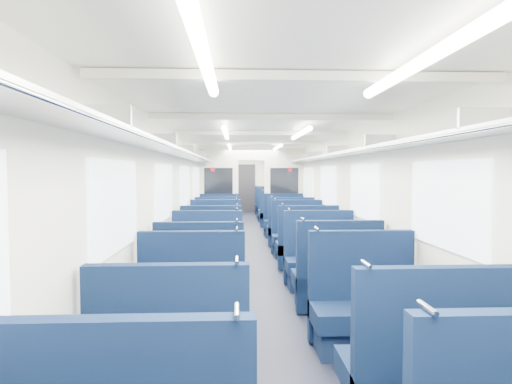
# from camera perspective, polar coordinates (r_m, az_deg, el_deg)

# --- Properties ---
(floor) EXTENTS (2.80, 18.00, 0.01)m
(floor) POSITION_cam_1_polar(r_m,az_deg,el_deg) (8.87, -0.05, -8.28)
(floor) COLOR black
(floor) RESTS_ON ground
(ceiling) EXTENTS (2.80, 18.00, 0.01)m
(ceiling) POSITION_cam_1_polar(r_m,az_deg,el_deg) (8.73, -0.05, 7.04)
(ceiling) COLOR white
(ceiling) RESTS_ON wall_left
(wall_left) EXTENTS (0.02, 18.00, 2.35)m
(wall_left) POSITION_cam_1_polar(r_m,az_deg,el_deg) (8.77, -9.23, -0.70)
(wall_left) COLOR silver
(wall_left) RESTS_ON floor
(dado_left) EXTENTS (0.03, 17.90, 0.70)m
(dado_left) POSITION_cam_1_polar(r_m,az_deg,el_deg) (8.85, -9.09, -6.04)
(dado_left) COLOR #0F1C35
(dado_left) RESTS_ON floor
(wall_right) EXTENTS (0.02, 18.00, 2.35)m
(wall_right) POSITION_cam_1_polar(r_m,az_deg,el_deg) (8.89, 9.00, -0.65)
(wall_right) COLOR silver
(wall_right) RESTS_ON floor
(dado_right) EXTENTS (0.03, 17.90, 0.70)m
(dado_right) POSITION_cam_1_polar(r_m,az_deg,el_deg) (8.97, 8.87, -5.91)
(dado_right) COLOR #0F1C35
(dado_right) RESTS_ON floor
(wall_far) EXTENTS (2.80, 0.02, 2.35)m
(wall_far) POSITION_cam_1_polar(r_m,az_deg,el_deg) (17.71, -1.35, 1.08)
(wall_far) COLOR silver
(wall_far) RESTS_ON floor
(luggage_rack_left) EXTENTS (0.36, 17.40, 0.18)m
(luggage_rack_left) POSITION_cam_1_polar(r_m,az_deg,el_deg) (8.74, -8.05, 4.53)
(luggage_rack_left) COLOR #B2B5BA
(luggage_rack_left) RESTS_ON wall_left
(luggage_rack_right) EXTENTS (0.36, 17.40, 0.18)m
(luggage_rack_right) POSITION_cam_1_polar(r_m,az_deg,el_deg) (8.84, 7.85, 4.51)
(luggage_rack_right) COLOR #B2B5BA
(luggage_rack_right) RESTS_ON wall_right
(windows) EXTENTS (2.78, 15.60, 0.75)m
(windows) POSITION_cam_1_polar(r_m,az_deg,el_deg) (8.25, 0.10, 0.82)
(windows) COLOR white
(windows) RESTS_ON wall_left
(ceiling_fittings) EXTENTS (2.70, 16.06, 0.11)m
(ceiling_fittings) POSITION_cam_1_polar(r_m,az_deg,el_deg) (8.46, 0.03, 6.76)
(ceiling_fittings) COLOR white
(ceiling_fittings) RESTS_ON ceiling
(end_door) EXTENTS (0.75, 0.06, 2.00)m
(end_door) POSITION_cam_1_polar(r_m,az_deg,el_deg) (17.65, -1.35, 0.51)
(end_door) COLOR black
(end_door) RESTS_ON floor
(bulkhead) EXTENTS (2.80, 0.10, 2.35)m
(bulkhead) POSITION_cam_1_polar(r_m,az_deg,el_deg) (11.23, -0.62, 0.39)
(bulkhead) COLOR white
(bulkhead) RESTS_ON floor
(seat_4) EXTENTS (1.04, 0.57, 1.16)m
(seat_4) POSITION_cam_1_polar(r_m,az_deg,el_deg) (3.11, -11.38, -22.92)
(seat_4) COLOR #0D1E3F
(seat_4) RESTS_ON floor
(seat_5) EXTENTS (1.04, 0.57, 1.16)m
(seat_5) POSITION_cam_1_polar(r_m,az_deg,el_deg) (3.19, 21.83, -22.38)
(seat_5) COLOR #0D1E3F
(seat_5) RESTS_ON floor
(seat_6) EXTENTS (1.04, 0.57, 1.16)m
(seat_6) POSITION_cam_1_polar(r_m,az_deg,el_deg) (4.19, -8.84, -16.00)
(seat_6) COLOR #0D1E3F
(seat_6) RESTS_ON floor
(seat_7) EXTENTS (1.04, 0.57, 1.16)m
(seat_7) POSITION_cam_1_polar(r_m,az_deg,el_deg) (4.32, 14.48, -15.50)
(seat_7) COLOR #0D1E3F
(seat_7) RESTS_ON floor
(seat_8) EXTENTS (1.04, 0.57, 1.16)m
(seat_8) POSITION_cam_1_polar(r_m,az_deg,el_deg) (5.18, -7.58, -12.33)
(seat_8) COLOR #0D1E3F
(seat_8) RESTS_ON floor
(seat_9) EXTENTS (1.04, 0.57, 1.16)m
(seat_9) POSITION_cam_1_polar(r_m,az_deg,el_deg) (5.37, 10.84, -11.80)
(seat_9) COLOR #0D1E3F
(seat_9) RESTS_ON floor
(seat_10) EXTENTS (1.04, 0.57, 1.16)m
(seat_10) POSITION_cam_1_polar(r_m,az_deg,el_deg) (6.27, -6.67, -9.64)
(seat_10) COLOR #0D1E3F
(seat_10) RESTS_ON floor
(seat_11) EXTENTS (1.04, 0.57, 1.16)m
(seat_11) POSITION_cam_1_polar(r_m,az_deg,el_deg) (6.33, 8.68, -9.54)
(seat_11) COLOR #0D1E3F
(seat_11) RESTS_ON floor
(seat_12) EXTENTS (1.04, 0.57, 1.16)m
(seat_12) POSITION_cam_1_polar(r_m,az_deg,el_deg) (7.43, -6.02, -7.68)
(seat_12) COLOR #0D1E3F
(seat_12) RESTS_ON floor
(seat_13) EXTENTS (1.04, 0.57, 1.16)m
(seat_13) POSITION_cam_1_polar(r_m,az_deg,el_deg) (7.48, 6.87, -7.61)
(seat_13) COLOR #0D1E3F
(seat_13) RESTS_ON floor
(seat_14) EXTENTS (1.04, 0.57, 1.16)m
(seat_14) POSITION_cam_1_polar(r_m,az_deg,el_deg) (8.67, -5.52, -6.16)
(seat_14) COLOR #0D1E3F
(seat_14) RESTS_ON floor
(seat_15) EXTENTS (1.04, 0.57, 1.16)m
(seat_15) POSITION_cam_1_polar(r_m,az_deg,el_deg) (8.57, 5.64, -6.27)
(seat_15) COLOR #0D1E3F
(seat_15) RESTS_ON floor
(seat_16) EXTENTS (1.04, 0.57, 1.16)m
(seat_16) POSITION_cam_1_polar(r_m,az_deg,el_deg) (9.79, -5.18, -5.13)
(seat_16) COLOR #0D1E3F
(seat_16) RESTS_ON floor
(seat_17) EXTENTS (1.04, 0.57, 1.16)m
(seat_17) POSITION_cam_1_polar(r_m,az_deg,el_deg) (9.68, 4.67, -5.22)
(seat_17) COLOR #0D1E3F
(seat_17) RESTS_ON floor
(seat_18) EXTENTS (1.04, 0.57, 1.16)m
(seat_18) POSITION_cam_1_polar(r_m,az_deg,el_deg) (10.83, -4.94, -4.37)
(seat_18) COLOR #0D1E3F
(seat_18) RESTS_ON floor
(seat_19) EXTENTS (1.04, 0.57, 1.16)m
(seat_19) POSITION_cam_1_polar(r_m,az_deg,el_deg) (11.03, 3.76, -4.23)
(seat_19) COLOR #0D1E3F
(seat_19) RESTS_ON floor
(seat_20) EXTENTS (1.04, 0.57, 1.16)m
(seat_20) POSITION_cam_1_polar(r_m,az_deg,el_deg) (12.94, -4.56, -3.19)
(seat_20) COLOR #0D1E3F
(seat_20) RESTS_ON floor
(seat_21) EXTENTS (1.04, 0.57, 1.16)m
(seat_21) POSITION_cam_1_polar(r_m,az_deg,el_deg) (12.95, 2.81, -3.18)
(seat_21) COLOR #0D1E3F
(seat_21) RESTS_ON floor
(seat_22) EXTENTS (1.04, 0.57, 1.16)m
(seat_22) POSITION_cam_1_polar(r_m,az_deg,el_deg) (14.02, -4.41, -2.73)
(seat_22) COLOR #0D1E3F
(seat_22) RESTS_ON floor
(seat_23) EXTENTS (1.04, 0.57, 1.16)m
(seat_23) POSITION_cam_1_polar(r_m,az_deg,el_deg) (14.09, 2.37, -2.70)
(seat_23) COLOR #0D1E3F
(seat_23) RESTS_ON floor
(seat_24) EXTENTS (1.04, 0.57, 1.16)m
(seat_24) POSITION_cam_1_polar(r_m,az_deg,el_deg) (15.09, -4.28, -2.34)
(seat_24) COLOR #0D1E3F
(seat_24) RESTS_ON floor
(seat_25) EXTENTS (1.04, 0.57, 1.16)m
(seat_25) POSITION_cam_1_polar(r_m,az_deg,el_deg) (15.26, 1.98, -2.27)
(seat_25) COLOR #0D1E3F
(seat_25) RESTS_ON floor
(seat_26) EXTENTS (1.04, 0.57, 1.16)m
(seat_26) POSITION_cam_1_polar(r_m,az_deg,el_deg) (16.41, -4.14, -1.92)
(seat_26) COLOR #0D1E3F
(seat_26) RESTS_ON floor
(seat_27) EXTENTS (1.04, 0.57, 1.16)m
(seat_27) POSITION_cam_1_polar(r_m,az_deg,el_deg) (16.39, 1.66, -1.92)
(seat_27) COLOR #0D1E3F
(seat_27) RESTS_ON floor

